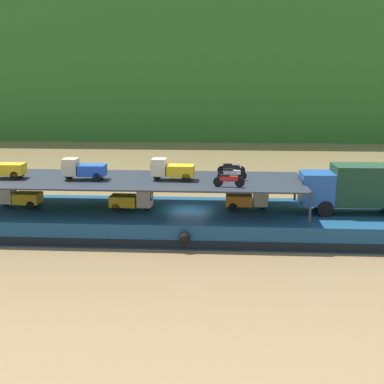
{
  "coord_description": "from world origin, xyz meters",
  "views": [
    {
      "loc": [
        2.26,
        -32.05,
        9.9
      ],
      "look_at": [
        0.18,
        0.0,
        2.7
      ],
      "focal_mm": 47.47,
      "sensor_mm": 36.0,
      "label": 1
    }
  ],
  "objects_px": {
    "cargo_barge": "(189,221)",
    "motorcycle_upper_stbd": "(231,168)",
    "mini_truck_lower_aft": "(132,200)",
    "mini_truck_upper_mid": "(84,169)",
    "mini_truck_upper_fore": "(172,169)",
    "motorcycle_upper_centre": "(232,174)",
    "mini_truck_upper_stern": "(3,168)",
    "mini_truck_lower_stern": "(20,197)",
    "mini_truck_lower_mid": "(248,199)",
    "covered_lorry": "(358,187)",
    "motorcycle_upper_port": "(229,180)"
  },
  "relations": [
    {
      "from": "mini_truck_upper_mid",
      "to": "motorcycle_upper_centre",
      "type": "height_order",
      "value": "mini_truck_upper_mid"
    },
    {
      "from": "mini_truck_lower_stern",
      "to": "mini_truck_lower_mid",
      "type": "xyz_separation_m",
      "value": [
        15.15,
        0.36,
        0.0
      ]
    },
    {
      "from": "mini_truck_upper_stern",
      "to": "mini_truck_lower_mid",
      "type": "bearing_deg",
      "value": 2.32
    },
    {
      "from": "cargo_barge",
      "to": "mini_truck_lower_stern",
      "type": "distance_m",
      "value": 11.45
    },
    {
      "from": "mini_truck_upper_fore",
      "to": "motorcycle_upper_stbd",
      "type": "bearing_deg",
      "value": 28.77
    },
    {
      "from": "mini_truck_upper_mid",
      "to": "mini_truck_lower_stern",
      "type": "bearing_deg",
      "value": 175.28
    },
    {
      "from": "mini_truck_upper_mid",
      "to": "mini_truck_lower_mid",
      "type": "bearing_deg",
      "value": 3.99
    },
    {
      "from": "mini_truck_lower_aft",
      "to": "motorcycle_upper_port",
      "type": "relative_size",
      "value": 1.47
    },
    {
      "from": "motorcycle_upper_centre",
      "to": "mini_truck_lower_mid",
      "type": "bearing_deg",
      "value": 19.55
    },
    {
      "from": "cargo_barge",
      "to": "mini_truck_upper_fore",
      "type": "height_order",
      "value": "mini_truck_upper_fore"
    },
    {
      "from": "cargo_barge",
      "to": "mini_truck_upper_mid",
      "type": "distance_m",
      "value": 7.63
    },
    {
      "from": "covered_lorry",
      "to": "mini_truck_upper_mid",
      "type": "distance_m",
      "value": 17.58
    },
    {
      "from": "mini_truck_lower_mid",
      "to": "motorcycle_upper_port",
      "type": "bearing_deg",
      "value": -118.38
    },
    {
      "from": "mini_truck_upper_fore",
      "to": "motorcycle_upper_centre",
      "type": "height_order",
      "value": "mini_truck_upper_fore"
    },
    {
      "from": "mini_truck_upper_mid",
      "to": "mini_truck_upper_fore",
      "type": "xyz_separation_m",
      "value": [
        5.71,
        0.26,
        0.0
      ]
    },
    {
      "from": "covered_lorry",
      "to": "mini_truck_upper_stern",
      "type": "relative_size",
      "value": 2.85
    },
    {
      "from": "mini_truck_upper_stern",
      "to": "mini_truck_upper_mid",
      "type": "xyz_separation_m",
      "value": [
        5.42,
        -0.09,
        0.0
      ]
    },
    {
      "from": "mini_truck_lower_stern",
      "to": "mini_truck_lower_mid",
      "type": "distance_m",
      "value": 15.16
    },
    {
      "from": "mini_truck_upper_fore",
      "to": "covered_lorry",
      "type": "bearing_deg",
      "value": 0.28
    },
    {
      "from": "mini_truck_lower_stern",
      "to": "mini_truck_lower_aft",
      "type": "distance_m",
      "value": 7.66
    },
    {
      "from": "mini_truck_upper_fore",
      "to": "motorcycle_upper_port",
      "type": "bearing_deg",
      "value": -27.7
    },
    {
      "from": "mini_truck_lower_mid",
      "to": "motorcycle_upper_stbd",
      "type": "height_order",
      "value": "motorcycle_upper_stbd"
    },
    {
      "from": "mini_truck_lower_aft",
      "to": "mini_truck_upper_fore",
      "type": "distance_m",
      "value": 3.29
    },
    {
      "from": "mini_truck_lower_stern",
      "to": "motorcycle_upper_stbd",
      "type": "distance_m",
      "value": 14.31
    },
    {
      "from": "mini_truck_lower_aft",
      "to": "motorcycle_upper_port",
      "type": "xyz_separation_m",
      "value": [
        6.22,
        -1.66,
        1.74
      ]
    },
    {
      "from": "cargo_barge",
      "to": "mini_truck_upper_fore",
      "type": "distance_m",
      "value": 3.61
    },
    {
      "from": "motorcycle_upper_port",
      "to": "mini_truck_upper_stern",
      "type": "bearing_deg",
      "value": 173.33
    },
    {
      "from": "mini_truck_upper_mid",
      "to": "motorcycle_upper_stbd",
      "type": "xyz_separation_m",
      "value": [
        9.51,
        2.36,
        -0.26
      ]
    },
    {
      "from": "mini_truck_lower_aft",
      "to": "motorcycle_upper_stbd",
      "type": "xyz_separation_m",
      "value": [
        6.41,
        2.33,
        1.74
      ]
    },
    {
      "from": "mini_truck_upper_stern",
      "to": "mini_truck_upper_mid",
      "type": "height_order",
      "value": "same"
    },
    {
      "from": "mini_truck_lower_aft",
      "to": "mini_truck_upper_stern",
      "type": "distance_m",
      "value": 8.76
    },
    {
      "from": "mini_truck_lower_stern",
      "to": "mini_truck_upper_mid",
      "type": "xyz_separation_m",
      "value": [
        4.55,
        -0.38,
        2.0
      ]
    },
    {
      "from": "motorcycle_upper_port",
      "to": "mini_truck_upper_fore",
      "type": "bearing_deg",
      "value": 152.3
    },
    {
      "from": "mini_truck_lower_aft",
      "to": "mini_truck_upper_mid",
      "type": "distance_m",
      "value": 3.7
    },
    {
      "from": "covered_lorry",
      "to": "mini_truck_lower_aft",
      "type": "xyz_separation_m",
      "value": [
        -14.44,
        -0.3,
        -1.0
      ]
    },
    {
      "from": "mini_truck_lower_mid",
      "to": "mini_truck_upper_stern",
      "type": "height_order",
      "value": "mini_truck_upper_stern"
    },
    {
      "from": "mini_truck_upper_fore",
      "to": "motorcycle_upper_centre",
      "type": "relative_size",
      "value": 1.46
    },
    {
      "from": "mini_truck_lower_aft",
      "to": "motorcycle_upper_centre",
      "type": "xyz_separation_m",
      "value": [
        6.42,
        0.33,
        1.74
      ]
    },
    {
      "from": "mini_truck_upper_stern",
      "to": "mini_truck_upper_fore",
      "type": "bearing_deg",
      "value": 0.9
    },
    {
      "from": "motorcycle_upper_stbd",
      "to": "motorcycle_upper_centre",
      "type": "bearing_deg",
      "value": -89.55
    },
    {
      "from": "covered_lorry",
      "to": "motorcycle_upper_port",
      "type": "bearing_deg",
      "value": -166.62
    },
    {
      "from": "mini_truck_upper_mid",
      "to": "motorcycle_upper_centre",
      "type": "relative_size",
      "value": 1.45
    },
    {
      "from": "cargo_barge",
      "to": "mini_truck_upper_mid",
      "type": "xyz_separation_m",
      "value": [
        -6.81,
        -0.34,
        3.44
      ]
    },
    {
      "from": "cargo_barge",
      "to": "motorcycle_upper_stbd",
      "type": "bearing_deg",
      "value": 36.65
    },
    {
      "from": "cargo_barge",
      "to": "motorcycle_upper_stbd",
      "type": "distance_m",
      "value": 4.64
    },
    {
      "from": "mini_truck_upper_stern",
      "to": "motorcycle_upper_centre",
      "type": "height_order",
      "value": "mini_truck_upper_stern"
    },
    {
      "from": "covered_lorry",
      "to": "motorcycle_upper_stbd",
      "type": "relative_size",
      "value": 4.15
    },
    {
      "from": "mini_truck_lower_aft",
      "to": "mini_truck_upper_stern",
      "type": "relative_size",
      "value": 1.01
    },
    {
      "from": "mini_truck_lower_mid",
      "to": "mini_truck_upper_fore",
      "type": "xyz_separation_m",
      "value": [
        -4.9,
        -0.47,
        2.0
      ]
    },
    {
      "from": "mini_truck_lower_stern",
      "to": "motorcycle_upper_centre",
      "type": "bearing_deg",
      "value": -0.07
    }
  ]
}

